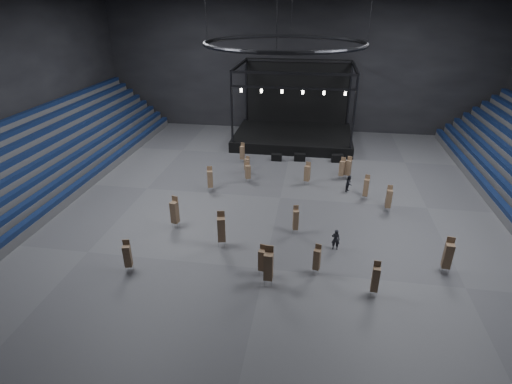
# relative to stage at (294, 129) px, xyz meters

# --- Properties ---
(floor) EXTENTS (50.00, 50.00, 0.00)m
(floor) POSITION_rel_stage_xyz_m (-0.00, -16.24, -1.45)
(floor) COLOR #49484B
(floor) RESTS_ON ground
(wall_back) EXTENTS (50.00, 0.20, 18.00)m
(wall_back) POSITION_rel_stage_xyz_m (-0.00, 4.76, 7.55)
(wall_back) COLOR black
(wall_back) RESTS_ON ground
(wall_front) EXTENTS (50.00, 0.20, 18.00)m
(wall_front) POSITION_rel_stage_xyz_m (-0.00, -37.24, 7.55)
(wall_front) COLOR black
(wall_front) RESTS_ON ground
(wall_left) EXTENTS (0.20, 42.00, 18.00)m
(wall_left) POSITION_rel_stage_xyz_m (-25.00, -16.24, 7.55)
(wall_left) COLOR black
(wall_left) RESTS_ON ground
(bleachers_left) EXTENTS (7.20, 40.00, 6.40)m
(bleachers_left) POSITION_rel_stage_xyz_m (-22.94, -16.24, 0.28)
(bleachers_left) COLOR #49494C
(bleachers_left) RESTS_ON floor
(stage) EXTENTS (14.00, 10.00, 9.20)m
(stage) POSITION_rel_stage_xyz_m (0.00, 0.00, 0.00)
(stage) COLOR black
(stage) RESTS_ON floor
(truss_ring) EXTENTS (12.30, 12.30, 5.15)m
(truss_ring) POSITION_rel_stage_xyz_m (-0.00, -16.24, 11.55)
(truss_ring) COLOR black
(truss_ring) RESTS_ON ceiling
(flight_case_left) EXTENTS (1.13, 0.57, 0.75)m
(flight_case_left) POSITION_rel_stage_xyz_m (-1.31, -7.27, -1.07)
(flight_case_left) COLOR black
(flight_case_left) RESTS_ON floor
(flight_case_mid) EXTENTS (1.25, 0.68, 0.81)m
(flight_case_mid) POSITION_rel_stage_xyz_m (1.19, -6.94, -1.04)
(flight_case_mid) COLOR black
(flight_case_mid) RESTS_ON floor
(flight_case_right) EXTENTS (1.32, 0.81, 0.82)m
(flight_case_right) POSITION_rel_stage_xyz_m (5.22, -6.65, -1.04)
(flight_case_right) COLOR black
(flight_case_right) RESTS_ON floor
(chair_stack_0) EXTENTS (0.50, 0.50, 2.12)m
(chair_stack_0) POSITION_rel_stage_xyz_m (3.36, -26.61, -0.35)
(chair_stack_0) COLOR silver
(chair_stack_0) RESTS_ON floor
(chair_stack_1) EXTENTS (0.61, 0.61, 2.23)m
(chair_stack_1) POSITION_rel_stage_xyz_m (2.20, -12.97, -0.27)
(chair_stack_1) COLOR silver
(chair_stack_1) RESTS_ON floor
(chair_stack_2) EXTENTS (0.61, 0.61, 2.24)m
(chair_stack_2) POSITION_rel_stage_xyz_m (5.50, -11.23, -0.28)
(chair_stack_2) COLOR silver
(chair_stack_2) RESTS_ON floor
(chair_stack_3) EXTENTS (0.61, 0.61, 2.60)m
(chair_stack_3) POSITION_rel_stage_xyz_m (-7.52, -22.47, -0.11)
(chair_stack_3) COLOR silver
(chair_stack_3) RESTS_ON floor
(chair_stack_4) EXTENTS (0.57, 0.57, 2.57)m
(chair_stack_4) POSITION_rel_stage_xyz_m (11.59, -25.26, -0.12)
(chair_stack_4) COLOR silver
(chair_stack_4) RESTS_ON floor
(chair_stack_5) EXTENTS (0.55, 0.55, 1.76)m
(chair_stack_5) POSITION_rel_stage_xyz_m (-3.92, -11.10, -0.50)
(chair_stack_5) COLOR silver
(chair_stack_5) RESTS_ON floor
(chair_stack_6) EXTENTS (0.62, 0.62, 2.02)m
(chair_stack_6) POSITION_rel_stage_xyz_m (-3.45, -13.27, -0.37)
(chair_stack_6) COLOR silver
(chair_stack_6) RESTS_ON floor
(chair_stack_7) EXTENTS (0.48, 0.48, 2.28)m
(chair_stack_7) POSITION_rel_stage_xyz_m (1.70, -21.91, -0.28)
(chair_stack_7) COLOR silver
(chair_stack_7) RESTS_ON floor
(chair_stack_8) EXTENTS (0.55, 0.55, 2.73)m
(chair_stack_8) POSITION_rel_stage_xyz_m (0.45, -28.22, -0.03)
(chair_stack_8) COLOR silver
(chair_stack_8) RESTS_ON floor
(chair_stack_9) EXTENTS (0.49, 0.49, 2.14)m
(chair_stack_9) POSITION_rel_stage_xyz_m (-4.93, -8.23, -0.34)
(chair_stack_9) COLOR silver
(chair_stack_9) RESTS_ON floor
(chair_stack_10) EXTENTS (0.66, 0.66, 2.73)m
(chair_stack_10) POSITION_rel_stage_xyz_m (-3.38, -24.47, -0.03)
(chair_stack_10) COLOR silver
(chair_stack_10) RESTS_ON floor
(chair_stack_11) EXTENTS (0.61, 0.61, 2.38)m
(chair_stack_11) POSITION_rel_stage_xyz_m (-6.49, -15.80, -0.20)
(chair_stack_11) COLOR silver
(chair_stack_11) RESTS_ON floor
(chair_stack_12) EXTENTS (0.45, 0.45, 2.31)m
(chair_stack_12) POSITION_rel_stage_xyz_m (9.06, -17.28, -0.26)
(chair_stack_12) COLOR silver
(chair_stack_12) RESTS_ON floor
(chair_stack_13) EXTENTS (0.51, 0.51, 2.16)m
(chair_stack_13) POSITION_rel_stage_xyz_m (-0.06, -27.26, -0.32)
(chair_stack_13) COLOR silver
(chair_stack_13) RESTS_ON floor
(chair_stack_14) EXTENTS (0.56, 0.56, 2.26)m
(chair_stack_14) POSITION_rel_stage_xyz_m (-8.68, -28.22, -0.27)
(chair_stack_14) COLOR silver
(chair_stack_14) RESTS_ON floor
(chair_stack_15) EXTENTS (0.51, 0.51, 2.29)m
(chair_stack_15) POSITION_rel_stage_xyz_m (7.41, -15.32, -0.27)
(chair_stack_15) COLOR silver
(chair_stack_15) RESTS_ON floor
(chair_stack_16) EXTENTS (0.46, 0.46, 2.36)m
(chair_stack_16) POSITION_rel_stage_xyz_m (6.79, -28.23, -0.25)
(chair_stack_16) COLOR silver
(chair_stack_16) RESTS_ON floor
(chair_stack_17) EXTENTS (0.62, 0.62, 2.27)m
(chair_stack_17) POSITION_rel_stage_xyz_m (6.11, -11.02, -0.26)
(chair_stack_17) COLOR silver
(chair_stack_17) RESTS_ON floor
(man_center) EXTENTS (0.60, 0.42, 1.59)m
(man_center) POSITION_rel_stage_xyz_m (4.63, -23.65, -0.66)
(man_center) COLOR black
(man_center) RESTS_ON floor
(crew_member) EXTENTS (0.85, 0.93, 1.55)m
(crew_member) POSITION_rel_stage_xyz_m (6.06, -13.92, -0.67)
(crew_member) COLOR black
(crew_member) RESTS_ON floor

